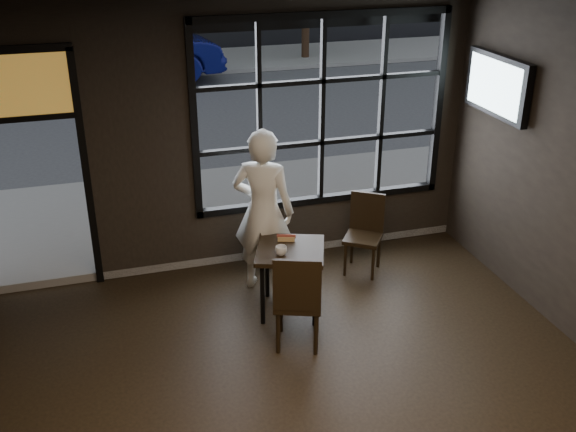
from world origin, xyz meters
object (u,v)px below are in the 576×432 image
object	(u,v)px
cafe_table	(290,280)
man	(263,211)
navy_car	(126,51)
chair_near	(298,297)

from	to	relation	value
cafe_table	man	bearing A→B (deg)	123.40
man	navy_car	world-z (taller)	man
chair_near	navy_car	distance (m)	11.26
chair_near	man	world-z (taller)	man
chair_near	navy_car	size ratio (longest dim) A/B	0.23
navy_car	cafe_table	bearing A→B (deg)	177.18
cafe_table	navy_car	world-z (taller)	navy_car
cafe_table	navy_car	size ratio (longest dim) A/B	0.17
cafe_table	chair_near	world-z (taller)	chair_near
chair_near	man	size ratio (longest dim) A/B	0.56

